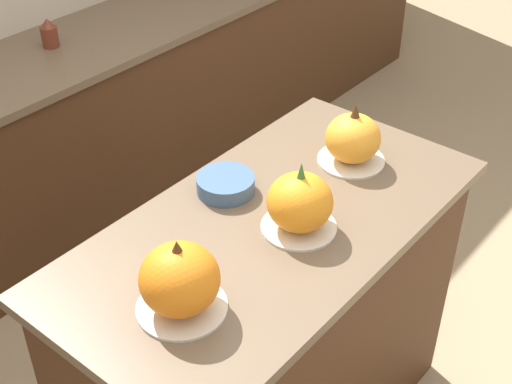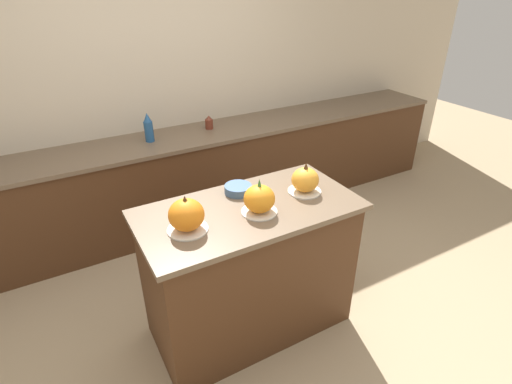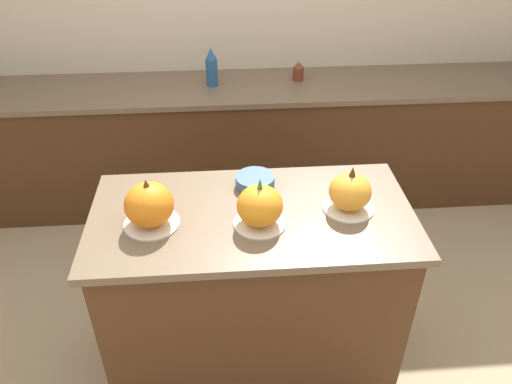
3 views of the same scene
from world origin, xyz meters
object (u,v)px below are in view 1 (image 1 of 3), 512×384
at_px(mixing_bowl, 226,184).
at_px(bottle_short, 49,33).
at_px(pumpkin_cake_left, 180,281).
at_px(pumpkin_cake_center, 300,203).
at_px(pumpkin_cake_right, 352,139).

bearing_deg(mixing_bowl, bottle_short, 73.83).
bearing_deg(pumpkin_cake_left, bottle_short, 62.76).
distance_m(pumpkin_cake_center, pumpkin_cake_right, 0.38).
bearing_deg(pumpkin_cake_right, pumpkin_cake_left, -176.91).
relative_size(pumpkin_cake_left, bottle_short, 1.74).
bearing_deg(mixing_bowl, pumpkin_cake_left, -150.98).
bearing_deg(pumpkin_cake_right, bottle_short, 89.13).
distance_m(bottle_short, mixing_bowl, 1.42).
relative_size(pumpkin_cake_center, mixing_bowl, 1.25).
bearing_deg(pumpkin_cake_center, bottle_short, 76.34).
bearing_deg(pumpkin_cake_left, mixing_bowl, 29.02).
distance_m(pumpkin_cake_center, bottle_short, 1.68).
height_order(pumpkin_cake_center, bottle_short, pumpkin_cake_center).
height_order(pumpkin_cake_right, bottle_short, pumpkin_cake_right).
bearing_deg(bottle_short, pumpkin_cake_right, -90.87).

